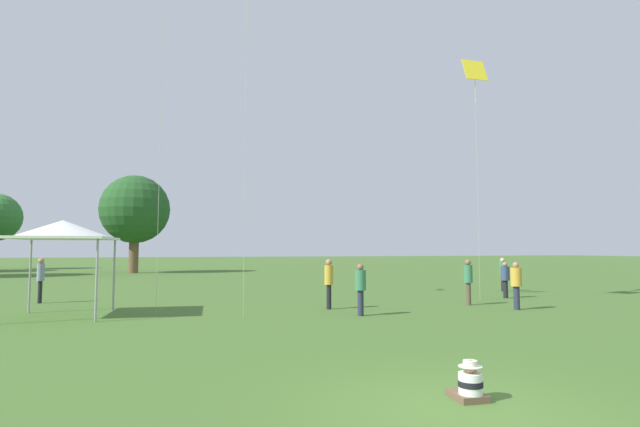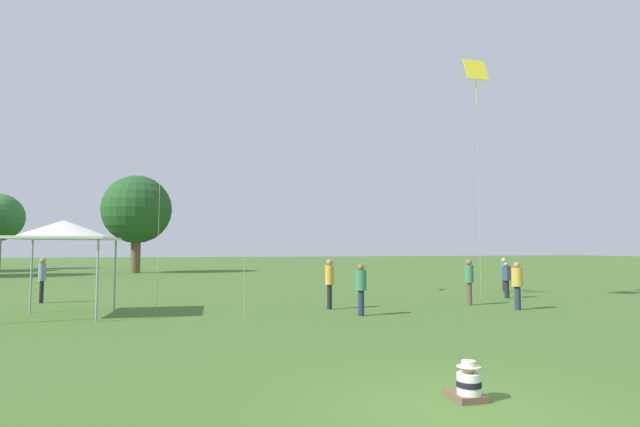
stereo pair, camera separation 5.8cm
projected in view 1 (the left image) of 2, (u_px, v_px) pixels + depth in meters
ground_plane at (460, 411)px, 6.80m from camera, size 300.00×300.00×0.00m
seated_toddler at (470, 384)px, 7.29m from camera, size 0.47×0.57×0.59m
person_standing_0 at (503, 271)px, 26.44m from camera, size 0.35×0.35×1.76m
person_standing_1 at (516, 281)px, 18.37m from camera, size 0.55×0.55×1.75m
person_standing_2 at (361, 285)px, 16.68m from camera, size 0.45×0.45×1.73m
person_standing_3 at (41, 275)px, 20.57m from camera, size 0.30×0.30×1.86m
person_standing_4 at (468, 278)px, 19.90m from camera, size 0.45×0.45×1.81m
person_standing_5 at (505, 277)px, 22.76m from camera, size 0.46×0.46×1.64m
person_standing_7 at (329, 279)px, 18.53m from camera, size 0.37×0.37×1.85m
canopy_tent at (63, 230)px, 16.49m from camera, size 3.37×3.37×3.18m
kite_2 at (475, 76)px, 22.43m from camera, size 1.11×0.44×10.79m
distant_tree_3 at (135, 210)px, 47.65m from camera, size 6.49×6.49×9.31m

